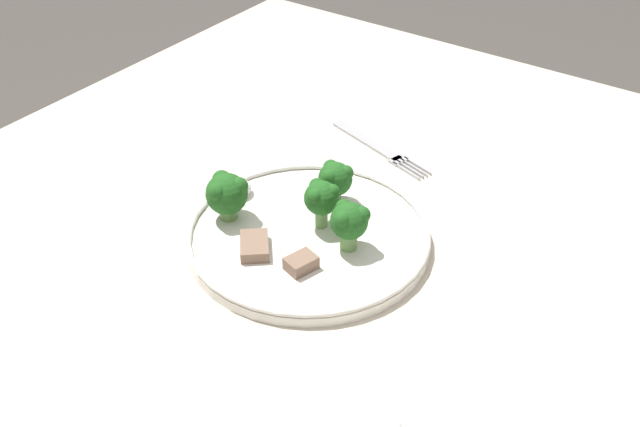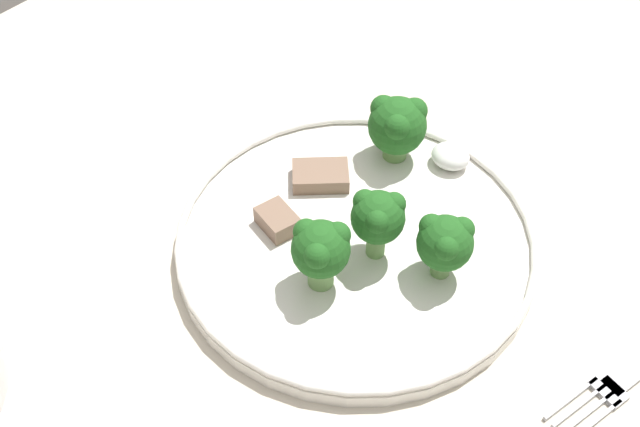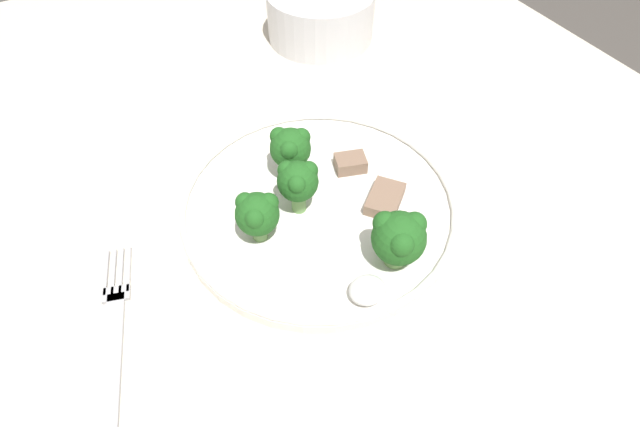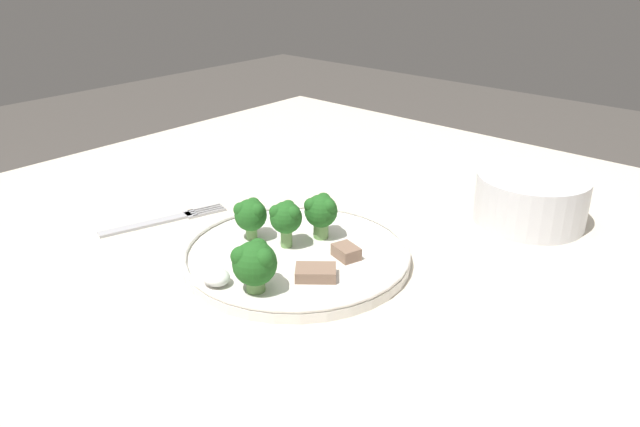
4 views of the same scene
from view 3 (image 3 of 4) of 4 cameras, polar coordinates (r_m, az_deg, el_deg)
ground_plane at (r=1.17m, az=-3.75°, el=-22.14°), size 8.00×8.00×0.00m
table at (r=0.61m, az=-6.72°, el=-3.02°), size 1.08×1.14×0.72m
dinner_plate at (r=0.50m, az=-0.16°, el=0.91°), size 0.28×0.28×0.02m
fork at (r=0.47m, az=-22.50°, el=-12.70°), size 0.07×0.18×0.00m
cream_bowl at (r=0.76m, az=0.06°, el=21.62°), size 0.15×0.15×0.07m
broccoli_floret_near_rim_left at (r=0.44m, az=9.02°, el=-2.71°), size 0.05×0.05×0.06m
broccoli_floret_center_left at (r=0.51m, az=-3.40°, el=7.43°), size 0.04×0.04×0.06m
broccoli_floret_back_left at (r=0.45m, az=-7.20°, el=-0.01°), size 0.04×0.04×0.05m
broccoli_floret_front_left at (r=0.47m, az=-2.56°, el=3.70°), size 0.04×0.04×0.06m
meat_slice_front_slice at (r=0.53m, az=3.50°, el=5.77°), size 0.04×0.03×0.02m
meat_slice_middle_slice at (r=0.50m, az=7.43°, el=1.67°), size 0.05×0.05×0.01m
sauce_dollop at (r=0.43m, az=5.44°, el=-8.72°), size 0.03×0.03×0.02m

